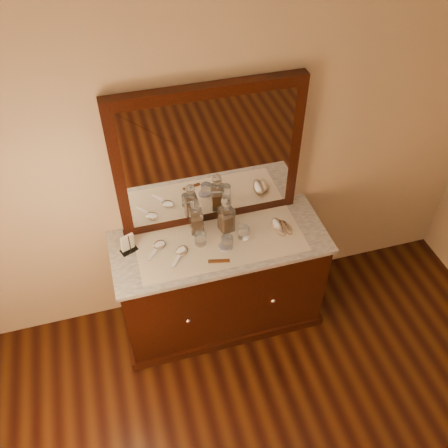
{
  "coord_description": "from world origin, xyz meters",
  "views": [
    {
      "loc": [
        -0.57,
        -0.17,
        3.16
      ],
      "look_at": [
        0.0,
        1.85,
        1.1
      ],
      "focal_mm": 38.61,
      "sensor_mm": 36.0,
      "label": 1
    }
  ],
  "objects": [
    {
      "name": "decanter_right",
      "position": [
        0.07,
        2.04,
        0.96
      ],
      "size": [
        0.1,
        0.1,
        0.29
      ],
      "color": "#995016",
      "rests_on": "lace_runner"
    },
    {
      "name": "mirror_glass",
      "position": [
        0.0,
        2.17,
        1.35
      ],
      "size": [
        1.06,
        0.01,
        0.86
      ],
      "primitive_type": "cube",
      "color": "white",
      "rests_on": "marble_top"
    },
    {
      "name": "decanter_left",
      "position": [
        -0.12,
        2.08,
        0.96
      ],
      "size": [
        0.09,
        0.09,
        0.28
      ],
      "color": "#995016",
      "rests_on": "lace_runner"
    },
    {
      "name": "brush_far",
      "position": [
        0.45,
        1.93,
        0.87
      ],
      "size": [
        0.09,
        0.15,
        0.04
      ],
      "color": "#9A7C5E",
      "rests_on": "lace_runner"
    },
    {
      "name": "hand_mirror_inner",
      "position": [
        -0.27,
        1.91,
        0.86
      ],
      "size": [
        0.16,
        0.19,
        0.02
      ],
      "color": "silver",
      "rests_on": "lace_runner"
    },
    {
      "name": "hand_mirror_outer",
      "position": [
        -0.4,
        2.0,
        0.86
      ],
      "size": [
        0.16,
        0.18,
        0.02
      ],
      "color": "silver",
      "rests_on": "lace_runner"
    },
    {
      "name": "brush_near",
      "position": [
        0.41,
        1.94,
        0.88
      ],
      "size": [
        0.09,
        0.18,
        0.05
      ],
      "color": "#9A7C5E",
      "rests_on": "lace_runner"
    },
    {
      "name": "knob_left",
      "position": [
        -0.3,
        1.67,
        0.45
      ],
      "size": [
        0.04,
        0.04,
        0.04
      ],
      "primitive_type": "sphere",
      "color": "silver",
      "rests_on": "dresser_cabinet"
    },
    {
      "name": "napkin_rack",
      "position": [
        -0.59,
        2.03,
        0.92
      ],
      "size": [
        0.12,
        0.1,
        0.16
      ],
      "color": "black",
      "rests_on": "marble_top"
    },
    {
      "name": "pin_dish",
      "position": [
        0.01,
        1.89,
        0.86
      ],
      "size": [
        0.09,
        0.09,
        0.01
      ],
      "primitive_type": "cylinder",
      "rotation": [
        0.0,
        0.0,
        0.15
      ],
      "color": "white",
      "rests_on": "lace_runner"
    },
    {
      "name": "knob_right",
      "position": [
        0.3,
        1.67,
        0.45
      ],
      "size": [
        0.04,
        0.04,
        0.04
      ],
      "primitive_type": "sphere",
      "color": "silver",
      "rests_on": "dresser_cabinet"
    },
    {
      "name": "lace_runner",
      "position": [
        0.0,
        1.94,
        0.85
      ],
      "size": [
        1.1,
        0.45,
        0.0
      ],
      "primitive_type": "cube",
      "color": "silver",
      "rests_on": "marble_top"
    },
    {
      "name": "mirror_frame",
      "position": [
        0.0,
        2.2,
        1.35
      ],
      "size": [
        1.2,
        0.08,
        1.0
      ],
      "primitive_type": "cube",
      "color": "black",
      "rests_on": "marble_top"
    },
    {
      "name": "dresser_plinth",
      "position": [
        0.0,
        1.96,
        0.04
      ],
      "size": [
        1.46,
        0.59,
        0.08
      ],
      "primitive_type": "cube",
      "color": "black",
      "rests_on": "floor"
    },
    {
      "name": "dresser_cabinet",
      "position": [
        0.0,
        1.96,
        0.41
      ],
      "size": [
        1.4,
        0.55,
        0.82
      ],
      "primitive_type": "cube",
      "color": "black",
      "rests_on": "floor"
    },
    {
      "name": "tumblers",
      "position": [
        0.02,
        1.93,
        0.9
      ],
      "size": [
        0.37,
        0.15,
        0.09
      ],
      "color": "white",
      "rests_on": "lace_runner"
    },
    {
      "name": "marble_top",
      "position": [
        0.0,
        1.96,
        0.83
      ],
      "size": [
        1.44,
        0.59,
        0.03
      ],
      "primitive_type": "cube",
      "color": "white",
      "rests_on": "dresser_cabinet"
    },
    {
      "name": "comb",
      "position": [
        -0.06,
        1.78,
        0.86
      ],
      "size": [
        0.14,
        0.06,
        0.01
      ],
      "primitive_type": "cube",
      "rotation": [
        0.0,
        0.0,
        -0.22
      ],
      "color": "brown",
      "rests_on": "lace_runner"
    }
  ]
}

